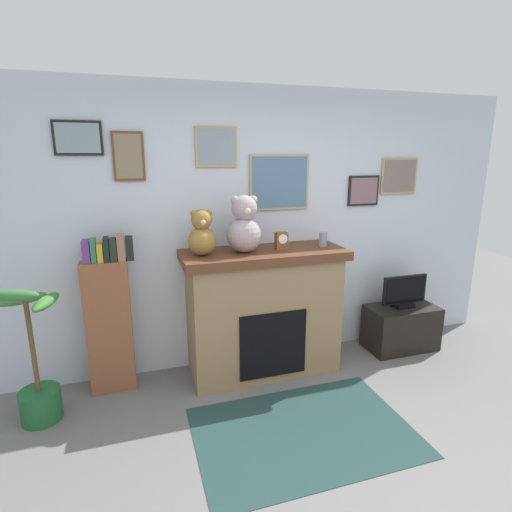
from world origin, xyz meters
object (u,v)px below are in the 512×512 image
object	(u,v)px
potted_plant	(37,375)
tv_stand	(401,327)
bookshelf	(109,319)
teddy_bear_grey	(244,227)
mantel_clock	(281,241)
teddy_bear_brown	(202,235)
candle_jar	(323,239)
fireplace	(263,311)
television	(404,293)

from	to	relation	value
potted_plant	tv_stand	distance (m)	3.40
bookshelf	teddy_bear_grey	world-z (taller)	teddy_bear_grey
potted_plant	mantel_clock	size ratio (longest dim) A/B	7.11
mantel_clock	teddy_bear_brown	xyz separation A→B (m)	(-0.71, 0.00, 0.10)
potted_plant	teddy_bear_brown	distance (m)	1.65
tv_stand	candle_jar	distance (m)	1.38
fireplace	teddy_bear_brown	size ratio (longest dim) A/B	3.77
tv_stand	mantel_clock	size ratio (longest dim) A/B	4.68
television	teddy_bear_brown	distance (m)	2.20
candle_jar	potted_plant	bearing A→B (deg)	-175.78
television	teddy_bear_grey	distance (m)	1.87
tv_stand	television	distance (m)	0.39
bookshelf	potted_plant	xyz separation A→B (m)	(-0.53, -0.27, -0.28)
potted_plant	candle_jar	xyz separation A→B (m)	(2.44, 0.18, 0.86)
fireplace	teddy_bear_brown	world-z (taller)	teddy_bear_brown
bookshelf	candle_jar	size ratio (longest dim) A/B	10.35
television	candle_jar	distance (m)	1.13
tv_stand	mantel_clock	world-z (taller)	mantel_clock
television	teddy_bear_grey	size ratio (longest dim) A/B	1.01
television	teddy_bear_grey	xyz separation A→B (m)	(-1.70, 0.01, 0.77)
fireplace	candle_jar	xyz separation A→B (m)	(0.57, -0.02, 0.65)
fireplace	television	xyz separation A→B (m)	(1.52, -0.03, 0.03)
teddy_bear_brown	teddy_bear_grey	size ratio (longest dim) A/B	0.79
fireplace	potted_plant	size ratio (longest dim) A/B	1.33
mantel_clock	teddy_bear_grey	world-z (taller)	teddy_bear_grey
fireplace	television	size ratio (longest dim) A/B	2.93
potted_plant	television	world-z (taller)	potted_plant
bookshelf	tv_stand	xyz separation A→B (m)	(2.87, -0.10, -0.43)
mantel_clock	fireplace	bearing A→B (deg)	173.21
tv_stand	teddy_bear_brown	size ratio (longest dim) A/B	1.86
candle_jar	teddy_bear_brown	xyz separation A→B (m)	(-1.12, -0.00, 0.11)
teddy_bear_grey	fireplace	bearing A→B (deg)	5.77
bookshelf	candle_jar	xyz separation A→B (m)	(1.92, -0.09, 0.58)
television	teddy_bear_brown	world-z (taller)	teddy_bear_brown
bookshelf	teddy_bear_brown	bearing A→B (deg)	-6.74
fireplace	mantel_clock	distance (m)	0.68
potted_plant	teddy_bear_grey	world-z (taller)	teddy_bear_grey
television	candle_jar	xyz separation A→B (m)	(-0.95, 0.01, 0.62)
fireplace	mantel_clock	bearing A→B (deg)	-6.79
bookshelf	potted_plant	world-z (taller)	bookshelf
teddy_bear_brown	teddy_bear_grey	xyz separation A→B (m)	(0.37, -0.00, 0.05)
candle_jar	teddy_bear_grey	xyz separation A→B (m)	(-0.75, -0.00, 0.16)
fireplace	bookshelf	xyz separation A→B (m)	(-1.34, 0.08, 0.06)
tv_stand	mantel_clock	xyz separation A→B (m)	(-1.36, 0.01, 1.02)
bookshelf	television	world-z (taller)	bookshelf
mantel_clock	teddy_bear_brown	bearing A→B (deg)	179.93
fireplace	mantel_clock	xyz separation A→B (m)	(0.16, -0.02, 0.66)
television	bookshelf	bearing A→B (deg)	177.97
tv_stand	teddy_bear_brown	xyz separation A→B (m)	(-2.07, 0.01, 1.12)
fireplace	mantel_clock	size ratio (longest dim) A/B	9.45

